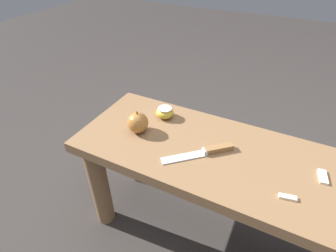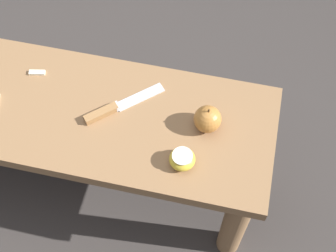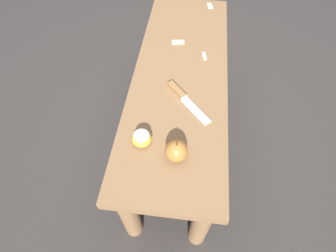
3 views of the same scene
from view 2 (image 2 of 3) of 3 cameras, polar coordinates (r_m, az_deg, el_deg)
name	(u,v)px [view 2 (image 2 of 3)]	position (r m, az deg, el deg)	size (l,w,h in m)	color
ground_plane	(89,176)	(1.79, -9.65, -5.99)	(8.00, 8.00, 0.00)	#383330
wooden_bench	(71,125)	(1.47, -11.75, 0.16)	(1.22, 0.40, 0.47)	olive
knife	(113,109)	(1.35, -6.75, 2.13)	(0.20, 0.19, 0.02)	silver
apple_whole	(208,119)	(1.29, 4.85, 0.84)	(0.08, 0.08, 0.09)	#B27233
apple_cut	(182,159)	(1.24, 1.74, -4.04)	(0.07, 0.07, 0.04)	gold
apple_slice_center	(37,73)	(1.47, -15.67, 6.29)	(0.05, 0.03, 0.01)	white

